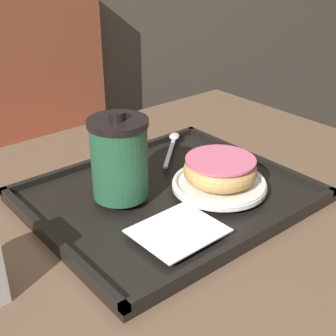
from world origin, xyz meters
name	(u,v)px	position (x,y,z in m)	size (l,w,h in m)	color
cafe_table	(167,285)	(0.00, 0.00, 0.59)	(1.10, 0.86, 0.76)	brown
serving_tray	(168,197)	(0.02, 0.02, 0.77)	(0.45, 0.38, 0.02)	black
napkin_paper	(178,230)	(-0.05, -0.09, 0.78)	(0.13, 0.11, 0.00)	white
coffee_cup_front	(119,158)	(-0.05, 0.06, 0.85)	(0.10, 0.10, 0.15)	#235638
plate_with_chocolate_donut	(219,184)	(0.09, -0.03, 0.79)	(0.16, 0.16, 0.01)	white
donut_chocolate_glazed	(220,169)	(0.09, -0.03, 0.82)	(0.13, 0.13, 0.04)	tan
spoon	(173,142)	(0.15, 0.17, 0.79)	(0.13, 0.12, 0.01)	silver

